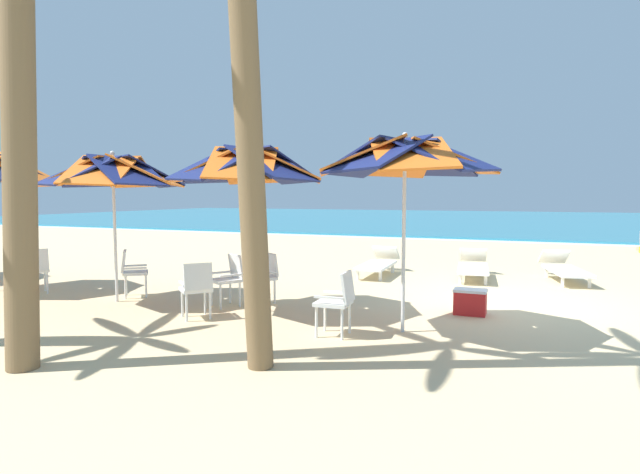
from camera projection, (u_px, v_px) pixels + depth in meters
The scene contains 17 objects.
ground_plane at pixel (504, 304), 8.95m from camera, with size 80.00×80.00×0.00m, color beige.
sea at pixel (528, 220), 37.44m from camera, with size 80.00×36.00×0.10m, color teal.
surf_foam at pixel (521, 242), 20.58m from camera, with size 80.00×0.70×0.01m, color white.
beach_umbrella_0 at pixel (405, 158), 6.95m from camera, with size 2.47×2.47×2.71m.
plastic_chair_0 at pixel (338, 299), 6.91m from camera, with size 0.49×0.46×0.87m.
beach_umbrella_1 at pixel (247, 166), 8.17m from camera, with size 2.52×2.52×2.70m.
plastic_chair_1 at pixel (229, 277), 8.79m from camera, with size 0.61×0.62×0.87m.
plastic_chair_2 at pixel (197, 286), 7.86m from camera, with size 0.63×0.63×0.87m.
plastic_chair_3 at pixel (264, 275), 9.02m from camera, with size 0.61×0.63×0.87m.
beach_umbrella_2 at pixel (113, 173), 8.99m from camera, with size 2.44×2.44×2.63m.
plastic_chair_4 at pixel (132, 270), 9.58m from camera, with size 0.63×0.63×0.87m.
plastic_chair_5 at pixel (36, 268), 9.83m from camera, with size 0.63×0.62×0.87m.
sun_lounger_0 at pixel (564, 268), 11.33m from camera, with size 1.08×2.23×0.62m.
sun_lounger_1 at pixel (473, 266), 11.67m from camera, with size 0.85×2.20×0.62m.
sun_lounger_2 at pixel (378, 263), 12.20m from camera, with size 0.72×2.17×0.62m.
palm_tree_2 at pixel (16, 23), 5.44m from camera, with size 2.55×2.69×6.44m.
cooler_box at pixel (470, 302), 8.18m from camera, with size 0.50×0.34×0.40m.
Camera 1 is at (0.44, -9.36, 1.88)m, focal length 29.26 mm.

